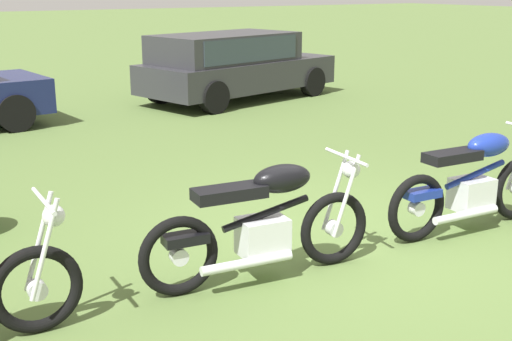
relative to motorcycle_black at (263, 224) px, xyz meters
name	(u,v)px	position (x,y,z in m)	size (l,w,h in m)	color
ground_plane	(352,241)	(1.20, 0.25, -0.49)	(120.00, 120.00, 0.00)	#567038
motorcycle_black	(263,224)	(0.00, 0.00, 0.00)	(2.12, 0.64, 1.02)	black
motorcycle_blue	(473,183)	(2.44, -0.12, 0.00)	(2.08, 0.64, 1.02)	black
car_charcoal	(232,62)	(4.32, 7.99, 0.34)	(4.68, 2.79, 1.43)	#2D2D33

